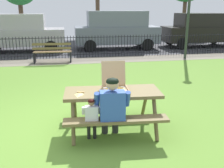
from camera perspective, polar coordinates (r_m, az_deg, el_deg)
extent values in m
cube|color=olive|center=(6.86, -9.91, -3.31)|extent=(28.00, 11.27, 0.02)
cube|color=gray|center=(11.63, -10.19, 4.93)|extent=(28.00, 1.40, 0.01)
cube|color=#38383D|center=(15.84, -10.29, 7.98)|extent=(28.00, 7.16, 0.01)
cube|color=brown|center=(4.91, 0.09, -1.87)|extent=(1.85, 0.88, 0.06)
cube|color=brown|center=(4.47, 0.94, -7.96)|extent=(1.82, 0.40, 0.05)
cube|color=brown|center=(5.58, -0.59, -2.86)|extent=(1.82, 0.40, 0.05)
cylinder|color=brown|center=(4.65, -8.52, -8.29)|extent=(0.10, 0.44, 0.74)
cylinder|color=brown|center=(5.41, -8.21, -4.61)|extent=(0.10, 0.44, 0.74)
cylinder|color=brown|center=(4.81, 9.49, -7.46)|extent=(0.10, 0.44, 0.74)
cylinder|color=brown|center=(5.55, 7.23, -4.02)|extent=(0.10, 0.44, 0.74)
cube|color=tan|center=(4.93, 0.71, -1.39)|extent=(0.49, 0.49, 0.01)
cube|color=silver|center=(4.92, 0.71, -1.31)|extent=(0.45, 0.45, 0.00)
cube|color=tan|center=(4.70, 1.11, -1.92)|extent=(0.47, 0.03, 0.04)
cube|color=tan|center=(5.13, 0.34, -0.31)|extent=(0.47, 0.03, 0.04)
cube|color=tan|center=(4.89, -1.93, -1.19)|extent=(0.03, 0.47, 0.04)
cube|color=tan|center=(4.95, 3.32, -0.97)|extent=(0.03, 0.47, 0.04)
cube|color=tan|center=(5.08, 0.32, 2.46)|extent=(0.47, 0.12, 0.46)
cylinder|color=tan|center=(4.92, 0.71, -1.26)|extent=(0.40, 0.40, 0.01)
cylinder|color=#F0BF4E|center=(4.92, 0.71, -1.18)|extent=(0.37, 0.37, 0.00)
pyramid|color=#F0CB69|center=(4.74, -7.22, -2.24)|extent=(0.18, 0.25, 0.01)
cube|color=tan|center=(4.85, -6.90, -1.77)|extent=(0.14, 0.07, 0.02)
cylinder|color=#2F2F2F|center=(4.93, -1.61, -8.35)|extent=(0.12, 0.12, 0.44)
cylinder|color=#2F2F2F|center=(4.63, -1.42, -6.64)|extent=(0.18, 0.43, 0.15)
cylinder|color=#2F2F2F|center=(4.94, 0.72, -8.25)|extent=(0.12, 0.12, 0.44)
cylinder|color=#2F2F2F|center=(4.65, 1.05, -6.53)|extent=(0.18, 0.43, 0.15)
cube|color=#3359B2|center=(4.36, 0.10, -4.89)|extent=(0.43, 0.25, 0.52)
cylinder|color=#3359B2|center=(4.35, -3.38, -3.50)|extent=(0.10, 0.21, 0.31)
cylinder|color=#3359B2|center=(4.40, 3.40, -3.25)|extent=(0.10, 0.21, 0.31)
sphere|color=tan|center=(4.25, 0.07, -0.02)|extent=(0.21, 0.21, 0.21)
ellipsoid|color=black|center=(4.23, 0.09, 0.59)|extent=(0.21, 0.20, 0.12)
cylinder|color=black|center=(4.73, -5.14, -9.50)|extent=(0.06, 0.06, 0.44)
cylinder|color=black|center=(4.53, -5.18, -7.43)|extent=(0.09, 0.23, 0.08)
cylinder|color=black|center=(4.74, -3.85, -9.45)|extent=(0.06, 0.06, 0.44)
cylinder|color=black|center=(4.54, -3.84, -7.39)|extent=(0.09, 0.23, 0.08)
cube|color=silver|center=(4.38, -4.50, -6.55)|extent=(0.23, 0.13, 0.27)
cylinder|color=silver|center=(4.39, -6.33, -5.82)|extent=(0.05, 0.11, 0.16)
cylinder|color=silver|center=(4.39, -2.73, -5.70)|extent=(0.05, 0.11, 0.16)
sphere|color=#8C6647|center=(4.32, -4.57, -4.06)|extent=(0.11, 0.11, 0.11)
ellipsoid|color=black|center=(4.31, -4.57, -3.75)|extent=(0.11, 0.11, 0.06)
cylinder|color=black|center=(12.17, -10.44, 9.94)|extent=(23.48, 0.03, 0.03)
cylinder|color=black|center=(12.28, -10.25, 6.29)|extent=(23.48, 0.03, 0.03)
cylinder|color=black|center=(12.56, -23.36, 7.08)|extent=(0.02, 0.02, 1.02)
cylinder|color=black|center=(12.52, -22.73, 7.13)|extent=(0.02, 0.02, 1.02)
cylinder|color=black|center=(12.49, -22.10, 7.18)|extent=(0.02, 0.02, 1.02)
cylinder|color=black|center=(12.47, -21.47, 7.23)|extent=(0.02, 0.02, 1.02)
cylinder|color=black|center=(12.44, -20.83, 7.28)|extent=(0.02, 0.02, 1.02)
cylinder|color=black|center=(12.41, -20.19, 7.33)|extent=(0.02, 0.02, 1.02)
cylinder|color=black|center=(12.39, -19.54, 7.37)|extent=(0.02, 0.02, 1.02)
cylinder|color=black|center=(12.37, -18.89, 7.42)|extent=(0.02, 0.02, 1.02)
cylinder|color=black|center=(12.35, -18.25, 7.47)|extent=(0.02, 0.02, 1.02)
cylinder|color=black|center=(12.33, -17.59, 7.51)|extent=(0.02, 0.02, 1.02)
cylinder|color=black|center=(12.31, -16.94, 7.56)|extent=(0.02, 0.02, 1.02)
cylinder|color=black|center=(12.30, -16.29, 7.60)|extent=(0.02, 0.02, 1.02)
cylinder|color=black|center=(12.28, -15.63, 7.64)|extent=(0.02, 0.02, 1.02)
cylinder|color=black|center=(12.27, -14.97, 7.68)|extent=(0.02, 0.02, 1.02)
cylinder|color=black|center=(12.26, -14.31, 7.72)|extent=(0.02, 0.02, 1.02)
cylinder|color=black|center=(12.25, -13.65, 7.76)|extent=(0.02, 0.02, 1.02)
cylinder|color=black|center=(12.24, -12.99, 7.80)|extent=(0.02, 0.02, 1.02)
cylinder|color=black|center=(12.24, -12.33, 7.84)|extent=(0.02, 0.02, 1.02)
cylinder|color=black|center=(12.23, -11.66, 7.87)|extent=(0.02, 0.02, 1.02)
cylinder|color=black|center=(12.23, -11.00, 7.91)|extent=(0.02, 0.02, 1.02)
cylinder|color=black|center=(12.23, -10.33, 7.94)|extent=(0.02, 0.02, 1.02)
cylinder|color=black|center=(12.23, -9.67, 7.98)|extent=(0.02, 0.02, 1.02)
cylinder|color=black|center=(12.23, -9.01, 8.01)|extent=(0.02, 0.02, 1.02)
cylinder|color=black|center=(12.23, -8.34, 8.04)|extent=(0.02, 0.02, 1.02)
cylinder|color=black|center=(12.24, -7.68, 8.07)|extent=(0.02, 0.02, 1.02)
cylinder|color=black|center=(12.24, -7.01, 8.10)|extent=(0.02, 0.02, 1.02)
cylinder|color=black|center=(12.25, -6.35, 8.13)|extent=(0.02, 0.02, 1.02)
cylinder|color=black|center=(12.26, -5.69, 8.15)|extent=(0.02, 0.02, 1.02)
cylinder|color=black|center=(12.27, -5.03, 8.18)|extent=(0.02, 0.02, 1.02)
cylinder|color=black|center=(12.29, -4.37, 8.20)|extent=(0.02, 0.02, 1.02)
cylinder|color=black|center=(12.30, -3.71, 8.23)|extent=(0.02, 0.02, 1.02)
cylinder|color=black|center=(12.32, -3.05, 8.25)|extent=(0.02, 0.02, 1.02)
cylinder|color=black|center=(12.34, -2.40, 8.27)|extent=(0.02, 0.02, 1.02)
cylinder|color=black|center=(12.36, -1.75, 8.29)|extent=(0.02, 0.02, 1.02)
cylinder|color=black|center=(12.38, -1.10, 8.31)|extent=(0.02, 0.02, 1.02)
cylinder|color=black|center=(12.40, -0.45, 8.33)|extent=(0.02, 0.02, 1.02)
cylinder|color=black|center=(12.42, 0.20, 8.34)|extent=(0.02, 0.02, 1.02)
cylinder|color=black|center=(12.45, 0.84, 8.36)|extent=(0.02, 0.02, 1.02)
cylinder|color=black|center=(12.48, 1.48, 8.37)|extent=(0.02, 0.02, 1.02)
cylinder|color=black|center=(12.51, 2.12, 8.39)|extent=(0.02, 0.02, 1.02)
cylinder|color=black|center=(12.54, 2.75, 8.40)|extent=(0.02, 0.02, 1.02)
cylinder|color=black|center=(12.57, 3.39, 8.41)|extent=(0.02, 0.02, 1.02)
cylinder|color=black|center=(12.60, 4.02, 8.42)|extent=(0.02, 0.02, 1.02)
cylinder|color=black|center=(12.64, 4.64, 8.43)|extent=(0.02, 0.02, 1.02)
cylinder|color=black|center=(12.67, 5.26, 8.44)|extent=(0.02, 0.02, 1.02)
cylinder|color=black|center=(12.71, 5.88, 8.45)|extent=(0.02, 0.02, 1.02)
cylinder|color=black|center=(12.75, 6.50, 8.45)|extent=(0.02, 0.02, 1.02)
cylinder|color=black|center=(12.79, 7.11, 8.46)|extent=(0.02, 0.02, 1.02)
cylinder|color=black|center=(12.83, 7.71, 8.46)|extent=(0.02, 0.02, 1.02)
cylinder|color=black|center=(12.88, 8.32, 8.46)|extent=(0.02, 0.02, 1.02)
cylinder|color=black|center=(12.92, 8.91, 8.47)|extent=(0.02, 0.02, 1.02)
cylinder|color=black|center=(12.97, 9.51, 8.47)|extent=(0.02, 0.02, 1.02)
cylinder|color=black|center=(13.01, 10.10, 8.47)|extent=(0.02, 0.02, 1.02)
cylinder|color=black|center=(13.06, 10.68, 8.47)|extent=(0.02, 0.02, 1.02)
cylinder|color=black|center=(13.11, 11.27, 8.47)|extent=(0.02, 0.02, 1.02)
cylinder|color=black|center=(13.17, 11.84, 8.46)|extent=(0.02, 0.02, 1.02)
cylinder|color=black|center=(13.22, 12.42, 8.46)|extent=(0.02, 0.02, 1.02)
cylinder|color=black|center=(13.27, 12.98, 8.46)|extent=(0.02, 0.02, 1.02)
cylinder|color=black|center=(13.33, 13.55, 8.45)|extent=(0.02, 0.02, 1.02)
cylinder|color=black|center=(13.38, 14.10, 8.45)|extent=(0.02, 0.02, 1.02)
cylinder|color=black|center=(13.44, 14.66, 8.44)|extent=(0.02, 0.02, 1.02)
cylinder|color=black|center=(13.50, 15.21, 8.43)|extent=(0.02, 0.02, 1.02)
cylinder|color=black|center=(13.56, 15.75, 8.43)|extent=(0.02, 0.02, 1.02)
cylinder|color=black|center=(13.62, 16.29, 8.42)|extent=(0.02, 0.02, 1.02)
cylinder|color=black|center=(13.69, 16.82, 8.41)|extent=(0.02, 0.02, 1.02)
cylinder|color=black|center=(13.75, 17.35, 8.40)|extent=(0.02, 0.02, 1.02)
cylinder|color=black|center=(13.81, 17.88, 8.39)|extent=(0.02, 0.02, 1.02)
cylinder|color=black|center=(13.88, 18.40, 8.38)|extent=(0.02, 0.02, 1.02)
cylinder|color=black|center=(13.95, 18.91, 8.37)|extent=(0.02, 0.02, 1.02)
cylinder|color=black|center=(14.02, 19.42, 8.36)|extent=(0.02, 0.02, 1.02)
cylinder|color=black|center=(14.08, 19.92, 8.34)|extent=(0.02, 0.02, 1.02)
cylinder|color=black|center=(14.15, 20.42, 8.33)|extent=(0.02, 0.02, 1.02)
cylinder|color=black|center=(14.23, 20.92, 8.32)|extent=(0.02, 0.02, 1.02)
cylinder|color=black|center=(14.30, 21.41, 8.31)|extent=(0.02, 0.02, 1.02)
cylinder|color=black|center=(14.37, 21.89, 8.29)|extent=(0.02, 0.02, 1.02)
cylinder|color=black|center=(14.45, 22.37, 8.28)|extent=(0.02, 0.02, 1.02)
cylinder|color=black|center=(14.52, 22.85, 8.26)|extent=(0.02, 0.02, 1.02)
cylinder|color=black|center=(14.60, 23.31, 8.25)|extent=(0.02, 0.02, 1.02)
cube|color=brown|center=(11.63, -12.85, 7.00)|extent=(1.60, 0.19, 0.04)
cube|color=brown|center=(11.49, -12.91, 6.89)|extent=(1.60, 0.19, 0.04)
cube|color=brown|center=(11.35, -12.98, 6.77)|extent=(1.60, 0.19, 0.04)
cube|color=brown|center=(11.27, -13.07, 7.62)|extent=(1.60, 0.15, 0.11)
cube|color=brown|center=(11.24, -13.13, 8.53)|extent=(1.60, 0.15, 0.11)
cube|color=black|center=(11.42, -9.06, 5.92)|extent=(0.07, 0.44, 0.44)
cube|color=black|center=(11.58, -16.62, 5.58)|extent=(0.07, 0.44, 0.44)
cylinder|color=#2D382D|center=(12.30, 16.47, 15.06)|extent=(0.12, 0.12, 4.21)
cube|color=#BDB7B8|center=(14.73, -19.08, 9.72)|extent=(4.40, 1.81, 0.84)
cube|color=#BDB7B8|center=(14.68, -19.77, 12.79)|extent=(2.60, 1.59, 0.76)
cube|color=#262D38|center=(14.56, -16.01, 13.09)|extent=(0.04, 1.53, 0.65)
cylinder|color=black|center=(13.74, -13.23, 7.90)|extent=(0.64, 0.11, 0.64)
cylinder|color=black|center=(15.52, -12.92, 8.88)|extent=(0.64, 0.11, 0.64)
cube|color=slate|center=(14.83, 1.01, 10.77)|extent=(4.63, 1.91, 0.90)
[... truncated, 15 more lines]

